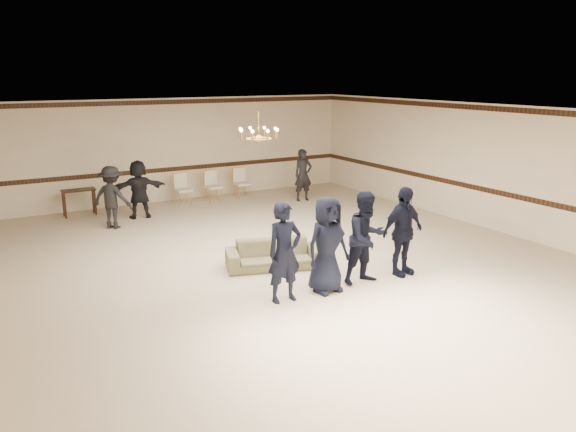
% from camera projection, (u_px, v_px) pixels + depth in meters
% --- Properties ---
extents(room, '(12.01, 14.01, 3.21)m').
position_uv_depth(room, '(281.00, 189.00, 11.72)').
color(room, beige).
rests_on(room, ground).
extents(chair_rail, '(12.00, 0.02, 0.14)m').
position_uv_depth(chair_rail, '(173.00, 169.00, 17.73)').
color(chair_rail, '#331B0F').
rests_on(chair_rail, wall_back).
extents(crown_molding, '(12.00, 0.02, 0.14)m').
position_uv_depth(crown_molding, '(170.00, 102.00, 17.21)').
color(crown_molding, '#331B0F').
rests_on(crown_molding, wall_back).
extents(chandelier, '(0.94, 0.94, 0.89)m').
position_uv_depth(chandelier, '(259.00, 124.00, 12.24)').
color(chandelier, gold).
rests_on(chandelier, ceiling).
extents(boy_a, '(0.66, 0.43, 1.80)m').
position_uv_depth(boy_a, '(284.00, 252.00, 9.84)').
color(boy_a, black).
rests_on(boy_a, floor).
extents(boy_b, '(0.93, 0.65, 1.80)m').
position_uv_depth(boy_b, '(327.00, 245.00, 10.27)').
color(boy_b, black).
rests_on(boy_b, floor).
extents(boy_c, '(0.89, 0.70, 1.80)m').
position_uv_depth(boy_c, '(366.00, 238.00, 10.71)').
color(boy_c, black).
rests_on(boy_c, floor).
extents(boy_d, '(1.10, 0.55, 1.80)m').
position_uv_depth(boy_d, '(403.00, 231.00, 11.15)').
color(boy_d, black).
rests_on(boy_d, floor).
extents(settee, '(2.11, 1.34, 0.58)m').
position_uv_depth(settee, '(274.00, 254.00, 11.69)').
color(settee, '#686745').
rests_on(settee, floor).
extents(adult_left, '(1.19, 1.16, 1.64)m').
position_uv_depth(adult_left, '(112.00, 197.00, 14.55)').
color(adult_left, black).
rests_on(adult_left, floor).
extents(adult_mid, '(1.57, 0.68, 1.64)m').
position_uv_depth(adult_mid, '(139.00, 189.00, 15.58)').
color(adult_mid, black).
rests_on(adult_mid, floor).
extents(adult_right, '(0.63, 0.45, 1.64)m').
position_uv_depth(adult_right, '(303.00, 175.00, 17.71)').
color(adult_right, black).
rests_on(adult_right, floor).
extents(banquet_chair_left, '(0.51, 0.51, 0.97)m').
position_uv_depth(banquet_chair_left, '(183.00, 190.00, 17.18)').
color(banquet_chair_left, beige).
rests_on(banquet_chair_left, floor).
extents(banquet_chair_mid, '(0.51, 0.51, 0.97)m').
position_uv_depth(banquet_chair_mid, '(213.00, 186.00, 17.66)').
color(banquet_chair_mid, beige).
rests_on(banquet_chair_mid, floor).
extents(banquet_chair_right, '(0.48, 0.48, 0.97)m').
position_uv_depth(banquet_chair_right, '(242.00, 183.00, 18.14)').
color(banquet_chair_right, beige).
rests_on(banquet_chair_right, floor).
extents(console_table, '(0.92, 0.39, 0.77)m').
position_uv_depth(console_table, '(79.00, 202.00, 15.92)').
color(console_table, '#311A10').
rests_on(console_table, floor).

